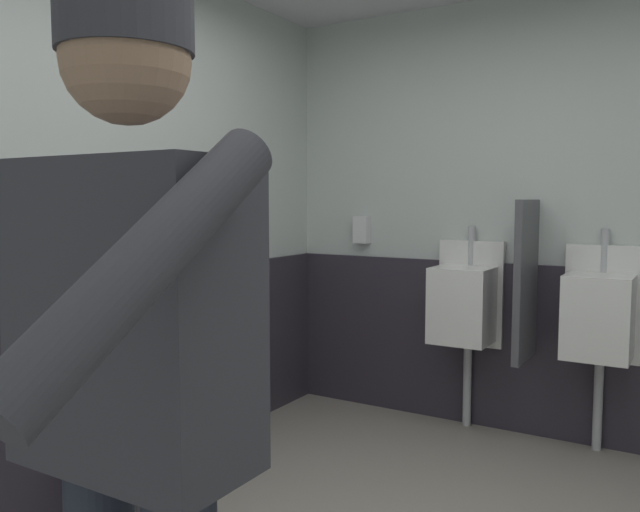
{
  "coord_description": "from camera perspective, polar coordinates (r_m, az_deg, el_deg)",
  "views": [
    {
      "loc": [
        0.82,
        -1.88,
        1.4
      ],
      "look_at": [
        -0.05,
        -0.44,
        1.25
      ],
      "focal_mm": 35.98,
      "sensor_mm": 36.0,
      "label": 1
    }
  ],
  "objects": [
    {
      "name": "wainscot_band_back",
      "position": [
        4.03,
        18.85,
        -8.0
      ],
      "size": [
        3.25,
        0.03,
        1.02
      ],
      "primitive_type": "cube",
      "color": "#2D2833",
      "rests_on": "ground_plane"
    },
    {
      "name": "wall_left",
      "position": [
        3.14,
        -21.95,
        2.76
      ],
      "size": [
        0.12,
        4.56,
        2.59
      ],
      "primitive_type": "cube",
      "color": "silver",
      "rests_on": "ground_plane"
    },
    {
      "name": "trash_bin",
      "position": [
        3.13,
        -14.82,
        -15.05
      ],
      "size": [
        0.33,
        0.33,
        0.67
      ],
      "primitive_type": "cylinder",
      "color": "#38383D",
      "rests_on": "ground_plane"
    },
    {
      "name": "person",
      "position": [
        1.29,
        -16.46,
        -10.17
      ],
      "size": [
        0.68,
        0.6,
        1.77
      ],
      "color": "#2D3342",
      "rests_on": "ground_plane"
    },
    {
      "name": "hand_dryer",
      "position": [
        2.94,
        -21.32,
        -0.51
      ],
      "size": [
        0.24,
        0.23,
        0.28
      ],
      "color": "silver"
    },
    {
      "name": "urinal_middle",
      "position": [
        3.78,
        23.57,
        -4.86
      ],
      "size": [
        0.4,
        0.34,
        1.24
      ],
      "color": "white",
      "rests_on": "ground_plane"
    },
    {
      "name": "soap_dispenser",
      "position": [
        4.31,
        3.73,
        2.35
      ],
      "size": [
        0.1,
        0.07,
        0.18
      ],
      "primitive_type": "cube",
      "color": "silver"
    },
    {
      "name": "wall_back",
      "position": [
        4.01,
        19.4,
        3.25
      ],
      "size": [
        3.85,
        0.12,
        2.59
      ],
      "primitive_type": "cube",
      "color": "silver",
      "rests_on": "ground_plane"
    },
    {
      "name": "wainscot_band_left",
      "position": [
        3.2,
        -20.66,
        -11.44
      ],
      "size": [
        0.03,
        3.96,
        1.02
      ],
      "primitive_type": "cube",
      "color": "#2D2833",
      "rests_on": "ground_plane"
    },
    {
      "name": "urinal_left",
      "position": [
        3.95,
        12.7,
        -4.16
      ],
      "size": [
        0.4,
        0.34,
        1.24
      ],
      "color": "white",
      "rests_on": "ground_plane"
    },
    {
      "name": "privacy_divider_panel",
      "position": [
        3.76,
        17.84,
        -2.08
      ],
      "size": [
        0.04,
        0.4,
        0.9
      ],
      "primitive_type": "cube",
      "color": "#4C4C51"
    }
  ]
}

